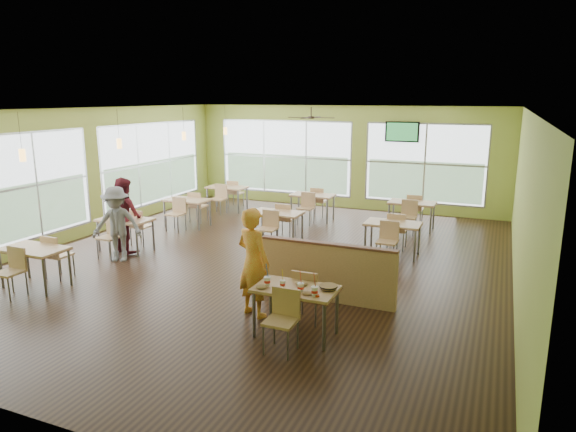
# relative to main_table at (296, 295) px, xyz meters

# --- Properties ---
(room) EXTENTS (12.00, 12.04, 3.20)m
(room) POSITION_rel_main_table_xyz_m (-2.00, 3.00, 0.97)
(room) COLOR black
(room) RESTS_ON ground
(window_bays) EXTENTS (9.24, 10.24, 2.38)m
(window_bays) POSITION_rel_main_table_xyz_m (-4.65, 6.08, 0.85)
(window_bays) COLOR white
(window_bays) RESTS_ON room
(main_table) EXTENTS (1.22, 1.52, 0.87)m
(main_table) POSITION_rel_main_table_xyz_m (0.00, 0.00, 0.00)
(main_table) COLOR tan
(main_table) RESTS_ON floor
(half_wall_divider) EXTENTS (2.40, 0.14, 1.04)m
(half_wall_divider) POSITION_rel_main_table_xyz_m (0.00, 1.45, -0.11)
(half_wall_divider) COLOR tan
(half_wall_divider) RESTS_ON floor
(dining_tables) EXTENTS (6.92, 8.72, 0.87)m
(dining_tables) POSITION_rel_main_table_xyz_m (-3.05, 4.71, -0.00)
(dining_tables) COLOR tan
(dining_tables) RESTS_ON floor
(pendant_lights) EXTENTS (0.11, 7.31, 0.86)m
(pendant_lights) POSITION_rel_main_table_xyz_m (-5.20, 3.68, 1.82)
(pendant_lights) COLOR #2D2119
(pendant_lights) RESTS_ON ceiling
(ceiling_fan) EXTENTS (1.25, 1.25, 0.29)m
(ceiling_fan) POSITION_rel_main_table_xyz_m (-2.00, 6.00, 2.32)
(ceiling_fan) COLOR #2D2119
(ceiling_fan) RESTS_ON ceiling
(tv_backwall) EXTENTS (1.00, 0.07, 0.60)m
(tv_backwall) POSITION_rel_main_table_xyz_m (-0.20, 8.90, 1.82)
(tv_backwall) COLOR black
(tv_backwall) RESTS_ON wall_back
(man_plaid) EXTENTS (0.76, 0.63, 1.78)m
(man_plaid) POSITION_rel_main_table_xyz_m (-0.90, 0.43, 0.26)
(man_plaid) COLOR orange
(man_plaid) RESTS_ON floor
(patron_maroon) EXTENTS (1.01, 0.90, 1.71)m
(patron_maroon) POSITION_rel_main_table_xyz_m (-5.16, 2.46, 0.22)
(patron_maroon) COLOR maroon
(patron_maroon) RESTS_ON floor
(patron_grey) EXTENTS (1.20, 0.96, 1.62)m
(patron_grey) POSITION_rel_main_table_xyz_m (-4.85, 1.84, 0.18)
(patron_grey) COLOR slate
(patron_grey) RESTS_ON floor
(cup_blue) EXTENTS (0.10, 0.10, 0.37)m
(cup_blue) POSITION_rel_main_table_xyz_m (-0.41, -0.10, 0.19)
(cup_blue) COLOR white
(cup_blue) RESTS_ON main_table
(cup_yellow) EXTENTS (0.09, 0.09, 0.32)m
(cup_yellow) POSITION_rel_main_table_xyz_m (-0.17, -0.09, 0.18)
(cup_yellow) COLOR white
(cup_yellow) RESTS_ON main_table
(cup_red_near) EXTENTS (0.10, 0.10, 0.36)m
(cup_red_near) POSITION_rel_main_table_xyz_m (0.13, -0.14, 0.19)
(cup_red_near) COLOR white
(cup_red_near) RESTS_ON main_table
(cup_red_far) EXTENTS (0.10, 0.10, 0.37)m
(cup_red_far) POSITION_rel_main_table_xyz_m (0.36, -0.21, 0.19)
(cup_red_far) COLOR white
(cup_red_far) RESTS_ON main_table
(food_basket) EXTENTS (0.27, 0.27, 0.06)m
(food_basket) POSITION_rel_main_table_xyz_m (0.46, 0.12, 0.15)
(food_basket) COLOR black
(food_basket) RESTS_ON main_table
(ketchup_cup) EXTENTS (0.07, 0.07, 0.03)m
(ketchup_cup) POSITION_rel_main_table_xyz_m (0.40, -0.21, 0.13)
(ketchup_cup) COLOR #B12804
(ketchup_cup) RESTS_ON main_table
(wrapper_left) EXTENTS (0.22, 0.21, 0.04)m
(wrapper_left) POSITION_rel_main_table_xyz_m (-0.45, -0.22, 0.14)
(wrapper_left) COLOR olive
(wrapper_left) RESTS_ON main_table
(wrapper_mid) EXTENTS (0.23, 0.22, 0.05)m
(wrapper_mid) POSITION_rel_main_table_xyz_m (0.04, 0.13, 0.14)
(wrapper_mid) COLOR olive
(wrapper_mid) RESTS_ON main_table
(wrapper_right) EXTENTS (0.18, 0.17, 0.04)m
(wrapper_right) POSITION_rel_main_table_xyz_m (0.24, -0.18, 0.14)
(wrapper_right) COLOR olive
(wrapper_right) RESTS_ON main_table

